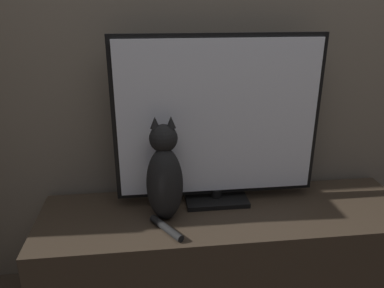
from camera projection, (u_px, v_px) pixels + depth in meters
name	position (u px, v px, depth m)	size (l,w,h in m)	color
tv_stand	(226.00, 254.00, 1.62)	(1.54, 0.45, 0.43)	#33281E
tv	(218.00, 123.00, 1.50)	(0.84, 0.16, 0.70)	black
cat	(165.00, 177.00, 1.44)	(0.15, 0.26, 0.42)	black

